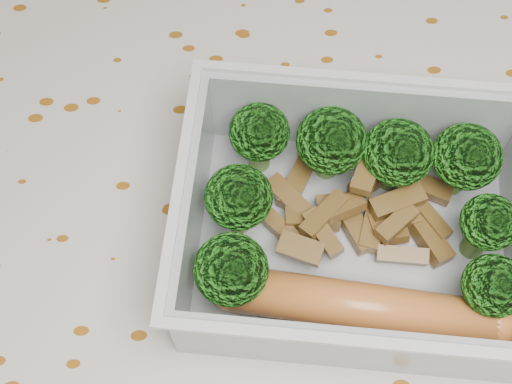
{
  "coord_description": "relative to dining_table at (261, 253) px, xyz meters",
  "views": [
    {
      "loc": [
        -0.01,
        -0.19,
        1.15
      ],
      "look_at": [
        -0.0,
        -0.01,
        0.78
      ],
      "focal_mm": 50.0,
      "sensor_mm": 36.0,
      "label": 1
    }
  ],
  "objects": [
    {
      "name": "lunch_container",
      "position": [
        0.05,
        -0.03,
        0.11
      ],
      "size": [
        0.22,
        0.18,
        0.07
      ],
      "color": "silver",
      "rests_on": "tablecloth"
    },
    {
      "name": "meat_pile",
      "position": [
        0.05,
        -0.02,
        0.1
      ],
      "size": [
        0.12,
        0.08,
        0.03
      ],
      "color": "brown",
      "rests_on": "lunch_container"
    },
    {
      "name": "dining_table",
      "position": [
        0.0,
        0.0,
        0.0
      ],
      "size": [
        1.4,
        0.9,
        0.75
      ],
      "color": "brown",
      "rests_on": "ground"
    },
    {
      "name": "broccoli_florets",
      "position": [
        0.05,
        -0.01,
        0.13
      ],
      "size": [
        0.18,
        0.13,
        0.05
      ],
      "color": "#608C3F",
      "rests_on": "lunch_container"
    },
    {
      "name": "tablecloth",
      "position": [
        0.0,
        0.0,
        0.05
      ],
      "size": [
        1.46,
        0.96,
        0.19
      ],
      "color": "silver",
      "rests_on": "dining_table"
    },
    {
      "name": "sausage",
      "position": [
        0.05,
        -0.08,
        0.11
      ],
      "size": [
        0.16,
        0.05,
        0.03
      ],
      "color": "#CB6F2F",
      "rests_on": "lunch_container"
    }
  ]
}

